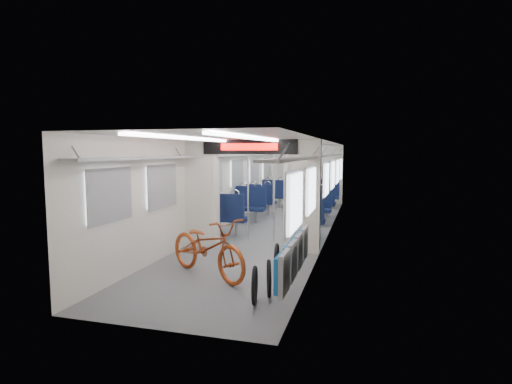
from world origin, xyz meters
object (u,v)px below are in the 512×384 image
Objects in this scene: bike_hoop_a at (255,287)px; stanchion_near_left at (248,191)px; bicycle at (207,247)px; seat_bay_near_left at (239,207)px; stanchion_far_right at (299,182)px; bike_hoop_c at (277,260)px; seat_bay_near_right at (310,209)px; bike_hoop_b at (269,280)px; flip_bench at (294,256)px; stanchion_near_right at (274,192)px; seat_bay_far_right at (323,195)px; stanchion_far_left at (273,181)px; seat_bay_far_left at (268,195)px.

bike_hoop_a is 0.23× the size of stanchion_near_left.
seat_bay_near_left reaches higher than bicycle.
stanchion_far_right is at bearing 94.31° from bike_hoop_a.
bicycle is at bearing -95.40° from stanchion_far_right.
seat_bay_near_right reaches higher than bike_hoop_c.
bike_hoop_b is 3.71m from stanchion_near_left.
bike_hoop_b is 1.02× the size of bike_hoop_c.
stanchion_near_right is (-1.03, 3.25, 0.57)m from flip_bench.
flip_bench is 8.12m from seat_bay_far_right.
stanchion_far_left reaches higher than bike_hoop_b.
bike_hoop_a is 5.33m from seat_bay_near_right.
flip_bench is at bearing -81.44° from stanchion_far_right.
stanchion_near_right reaches higher than bicycle.
seat_bay_near_left is at bearing 116.48° from bike_hoop_c.
stanchion_near_right is at bearing 98.87° from bike_hoop_a.
flip_bench is 3.98× the size of bike_hoop_a.
seat_bay_far_right is (-0.42, 8.11, -0.01)m from flip_bench.
seat_bay_near_left is (-2.29, 4.60, -0.01)m from flip_bench.
stanchion_far_left is 0.81m from stanchion_far_right.
stanchion_far_right is at bearing 25.69° from bicycle.
stanchion_far_left is at bearing -70.22° from seat_bay_far_left.
seat_bay_far_left reaches higher than bike_hoop_b.
bike_hoop_c is (-0.12, 1.06, -0.01)m from bike_hoop_b.
stanchion_near_left and stanchion_far_left have the same top height.
stanchion_near_left is at bearing 116.90° from flip_bench.
bike_hoop_a is at bearing -90.31° from seat_bay_near_right.
stanchion_far_left is at bearing 74.27° from seat_bay_near_left.
bike_hoop_a is 0.34m from bike_hoop_b.
flip_bench is 1.07m from bike_hoop_c.
bike_hoop_c is 7.22m from seat_bay_far_right.
bike_hoop_a is at bearing -72.27° from stanchion_near_left.
bike_hoop_c is at bearing -76.09° from stanchion_near_right.
flip_bench is 0.92× the size of stanchion_near_right.
bicycle is 0.82× the size of stanchion_far_right.
flip_bench is 3.99× the size of bike_hoop_c.
bike_hoop_c is at bearing -90.43° from seat_bay_near_right.
seat_bay_near_right is at bearing -58.31° from seat_bay_far_left.
stanchion_near_left reaches higher than bike_hoop_b.
bike_hoop_a is at bearing -110.89° from bike_hoop_b.
bike_hoop_a is 0.25× the size of seat_bay_far_left.
stanchion_far_left reaches higher than bike_hoop_a.
bike_hoop_a is at bearing -70.07° from seat_bay_near_left.
bike_hoop_a is 3.97m from stanchion_near_left.
bike_hoop_b is 0.24× the size of stanchion_near_left.
bike_hoop_c is (-0.00, 1.38, -0.00)m from bike_hoop_a.
stanchion_near_left is at bearing -64.58° from seat_bay_near_left.
stanchion_near_right is at bearing 101.64° from bike_hoop_b.
seat_bay_near_right is 3.56m from seat_bay_far_left.
seat_bay_near_left is at bearing -105.73° from stanchion_far_left.
seat_bay_near_right is (0.03, 5.32, 0.32)m from bike_hoop_a.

